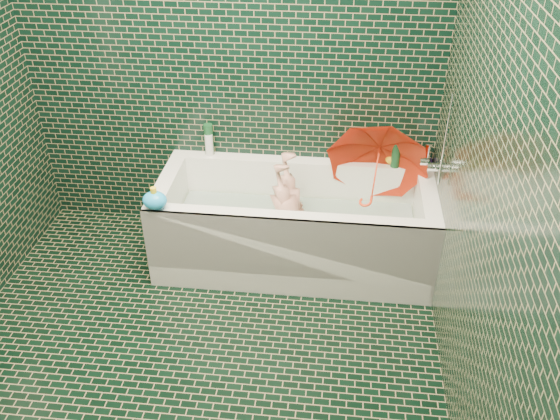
# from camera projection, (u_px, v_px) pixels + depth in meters

# --- Properties ---
(floor) EXTENTS (2.80, 2.80, 0.00)m
(floor) POSITION_uv_depth(u_px,v_px,m) (190.00, 373.00, 3.08)
(floor) COLOR black
(floor) RESTS_ON ground
(wall_back) EXTENTS (2.80, 0.00, 2.80)m
(wall_back) POSITION_uv_depth(u_px,v_px,m) (228.00, 49.00, 3.55)
(wall_back) COLOR black
(wall_back) RESTS_ON floor
(wall_right) EXTENTS (0.00, 2.80, 2.80)m
(wall_right) POSITION_uv_depth(u_px,v_px,m) (495.00, 180.00, 2.27)
(wall_right) COLOR black
(wall_right) RESTS_ON floor
(bathtub) EXTENTS (1.70, 0.75, 0.55)m
(bathtub) POSITION_uv_depth(u_px,v_px,m) (294.00, 233.00, 3.75)
(bathtub) COLOR white
(bathtub) RESTS_ON floor
(bath_mat) EXTENTS (1.35, 0.47, 0.01)m
(bath_mat) POSITION_uv_depth(u_px,v_px,m) (294.00, 238.00, 3.80)
(bath_mat) COLOR green
(bath_mat) RESTS_ON bathtub
(water) EXTENTS (1.48, 0.53, 0.00)m
(water) POSITION_uv_depth(u_px,v_px,m) (295.00, 220.00, 3.72)
(water) COLOR silver
(water) RESTS_ON bathtub
(faucet) EXTENTS (0.18, 0.19, 0.55)m
(faucet) POSITION_uv_depth(u_px,v_px,m) (438.00, 161.00, 3.37)
(faucet) COLOR silver
(faucet) RESTS_ON wall_right
(child) EXTENTS (0.91, 0.50, 0.30)m
(child) POSITION_uv_depth(u_px,v_px,m) (291.00, 220.00, 3.70)
(child) COLOR tan
(child) RESTS_ON bathtub
(umbrella) EXTENTS (0.76, 0.80, 0.77)m
(umbrella) POSITION_uv_depth(u_px,v_px,m) (375.00, 174.00, 3.59)
(umbrella) COLOR red
(umbrella) RESTS_ON bathtub
(soap_bottle_a) EXTENTS (0.12, 0.12, 0.26)m
(soap_bottle_a) POSITION_uv_depth(u_px,v_px,m) (425.00, 167.00, 3.78)
(soap_bottle_a) COLOR white
(soap_bottle_a) RESTS_ON bathtub
(soap_bottle_b) EXTENTS (0.08, 0.09, 0.18)m
(soap_bottle_b) POSITION_uv_depth(u_px,v_px,m) (425.00, 168.00, 3.76)
(soap_bottle_b) COLOR #401C6A
(soap_bottle_b) RESTS_ON bathtub
(soap_bottle_c) EXTENTS (0.13, 0.13, 0.15)m
(soap_bottle_c) POSITION_uv_depth(u_px,v_px,m) (421.00, 166.00, 3.78)
(soap_bottle_c) COLOR #134422
(soap_bottle_c) RESTS_ON bathtub
(bottle_right_tall) EXTENTS (0.06, 0.06, 0.24)m
(bottle_right_tall) POSITION_uv_depth(u_px,v_px,m) (397.00, 150.00, 3.71)
(bottle_right_tall) COLOR #134422
(bottle_right_tall) RESTS_ON bathtub
(bottle_right_pump) EXTENTS (0.06, 0.06, 0.18)m
(bottle_right_pump) POSITION_uv_depth(u_px,v_px,m) (427.00, 157.00, 3.70)
(bottle_right_pump) COLOR silver
(bottle_right_pump) RESTS_ON bathtub
(bottle_left_tall) EXTENTS (0.08, 0.08, 0.21)m
(bottle_left_tall) POSITION_uv_depth(u_px,v_px,m) (209.00, 139.00, 3.86)
(bottle_left_tall) COLOR #134422
(bottle_left_tall) RESTS_ON bathtub
(bottle_left_short) EXTENTS (0.05, 0.05, 0.15)m
(bottle_left_short) POSITION_uv_depth(u_px,v_px,m) (209.00, 145.00, 3.86)
(bottle_left_short) COLOR white
(bottle_left_short) RESTS_ON bathtub
(rubber_duck) EXTENTS (0.12, 0.08, 0.10)m
(rubber_duck) POSITION_uv_depth(u_px,v_px,m) (394.00, 158.00, 3.78)
(rubber_duck) COLOR yellow
(rubber_duck) RESTS_ON bathtub
(bath_toy) EXTENTS (0.15, 0.13, 0.14)m
(bath_toy) POSITION_uv_depth(u_px,v_px,m) (155.00, 200.00, 3.33)
(bath_toy) COLOR #1B9FFA
(bath_toy) RESTS_ON bathtub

